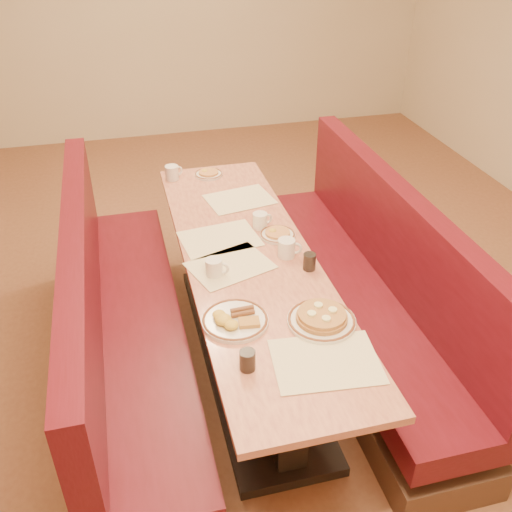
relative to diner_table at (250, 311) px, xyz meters
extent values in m
plane|color=#9E6647|center=(0.00, 0.00, -0.37)|extent=(8.00, 8.00, 0.00)
cube|color=beige|center=(0.00, 4.00, 1.03)|extent=(6.00, 0.04, 2.80)
cube|color=black|center=(0.00, 0.00, -0.34)|extent=(0.55, 1.88, 0.06)
cube|color=black|center=(0.00, 0.00, -0.02)|extent=(0.15, 1.75, 0.71)
cube|color=#E7956B|center=(0.00, 0.00, 0.36)|extent=(0.70, 2.50, 0.04)
cube|color=#4C3326|center=(-0.68, 0.00, -0.27)|extent=(0.55, 2.50, 0.20)
cube|color=#590F1B|center=(-0.68, 0.00, 0.00)|extent=(0.55, 2.50, 0.16)
cube|color=#590F1B|center=(-0.89, 0.00, 0.38)|extent=(0.12, 2.50, 0.60)
cube|color=#4C3326|center=(0.68, 0.00, -0.27)|extent=(0.55, 2.50, 0.20)
cube|color=#590F1B|center=(0.68, 0.00, 0.00)|extent=(0.55, 2.50, 0.16)
cube|color=#590F1B|center=(0.89, 0.00, 0.38)|extent=(0.12, 2.50, 0.60)
cube|color=#F7ECC1|center=(-0.12, -0.06, 0.38)|extent=(0.49, 0.43, 0.00)
cube|color=#F7ECC1|center=(0.12, -0.88, 0.38)|extent=(0.48, 0.38, 0.00)
cube|color=#F7ECC1|center=(-0.12, 0.22, 0.38)|extent=(0.47, 0.38, 0.00)
cube|color=#F7ECC1|center=(0.10, 0.68, 0.38)|extent=(0.46, 0.38, 0.00)
cylinder|color=white|center=(0.19, -0.63, 0.39)|extent=(0.32, 0.32, 0.02)
torus|color=brown|center=(0.19, -0.63, 0.40)|extent=(0.31, 0.31, 0.01)
cylinder|color=#C49446|center=(0.19, -0.63, 0.41)|extent=(0.24, 0.24, 0.02)
cylinder|color=#C49446|center=(0.19, -0.63, 0.43)|extent=(0.22, 0.22, 0.02)
cylinder|color=#FCF7A4|center=(0.24, -0.63, 0.44)|extent=(0.04, 0.04, 0.01)
cylinder|color=#FCF7A4|center=(0.19, -0.58, 0.44)|extent=(0.04, 0.04, 0.01)
cylinder|color=#FCF7A4|center=(0.14, -0.63, 0.44)|extent=(0.04, 0.04, 0.01)
cylinder|color=#FCF7A4|center=(0.19, -0.68, 0.44)|extent=(0.04, 0.04, 0.01)
cylinder|color=white|center=(-0.20, -0.53, 0.39)|extent=(0.31, 0.31, 0.02)
torus|color=brown|center=(-0.20, -0.53, 0.40)|extent=(0.31, 0.31, 0.01)
ellipsoid|color=gold|center=(-0.26, -0.54, 0.42)|extent=(0.08, 0.08, 0.04)
ellipsoid|color=gold|center=(-0.23, -0.59, 0.41)|extent=(0.07, 0.07, 0.04)
ellipsoid|color=gold|center=(-0.27, -0.50, 0.41)|extent=(0.06, 0.06, 0.03)
cylinder|color=brown|center=(-0.16, -0.51, 0.41)|extent=(0.11, 0.03, 0.02)
cylinder|color=brown|center=(-0.15, -0.48, 0.41)|extent=(0.11, 0.03, 0.02)
cube|color=gold|center=(-0.14, -0.58, 0.41)|extent=(0.10, 0.08, 0.02)
cylinder|color=white|center=(0.21, 0.18, 0.38)|extent=(0.21, 0.21, 0.02)
torus|color=brown|center=(0.21, 0.18, 0.39)|extent=(0.20, 0.20, 0.01)
cylinder|color=#DE9E4E|center=(0.21, 0.18, 0.40)|extent=(0.14, 0.14, 0.02)
ellipsoid|color=gold|center=(0.19, 0.19, 0.41)|extent=(0.04, 0.04, 0.02)
cylinder|color=white|center=(-0.02, 1.10, 0.38)|extent=(0.20, 0.20, 0.01)
torus|color=brown|center=(-0.02, 1.10, 0.39)|extent=(0.19, 0.19, 0.01)
cylinder|color=#DE9E4E|center=(-0.02, 1.10, 0.40)|extent=(0.14, 0.14, 0.01)
ellipsoid|color=gold|center=(-0.05, 1.12, 0.41)|extent=(0.04, 0.04, 0.02)
cylinder|color=white|center=(0.20, -0.04, 0.43)|extent=(0.10, 0.10, 0.10)
torus|color=white|center=(0.25, -0.06, 0.43)|extent=(0.07, 0.04, 0.07)
cylinder|color=black|center=(0.20, -0.04, 0.47)|extent=(0.08, 0.08, 0.01)
cylinder|color=white|center=(-0.22, -0.12, 0.42)|extent=(0.09, 0.09, 0.10)
torus|color=white|center=(-0.17, -0.14, 0.42)|extent=(0.07, 0.04, 0.07)
cylinder|color=black|center=(-0.22, -0.12, 0.46)|extent=(0.08, 0.08, 0.01)
cylinder|color=white|center=(0.14, 0.30, 0.42)|extent=(0.09, 0.09, 0.09)
torus|color=white|center=(0.19, 0.31, 0.42)|extent=(0.07, 0.03, 0.07)
cylinder|color=black|center=(0.14, 0.30, 0.46)|extent=(0.07, 0.07, 0.01)
cylinder|color=white|center=(-0.28, 1.10, 0.43)|extent=(0.09, 0.09, 0.10)
torus|color=white|center=(-0.23, 1.12, 0.43)|extent=(0.07, 0.04, 0.07)
cylinder|color=black|center=(-0.28, 1.10, 0.47)|extent=(0.08, 0.08, 0.01)
cylinder|color=black|center=(-0.21, -0.84, 0.42)|extent=(0.06, 0.06, 0.09)
cylinder|color=silver|center=(-0.21, -0.84, 0.42)|extent=(0.07, 0.07, 0.09)
cylinder|color=black|center=(0.28, -0.19, 0.42)|extent=(0.06, 0.06, 0.09)
cylinder|color=silver|center=(0.28, -0.19, 0.42)|extent=(0.07, 0.07, 0.09)
camera|label=1|loc=(-0.61, -2.55, 2.07)|focal=40.00mm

